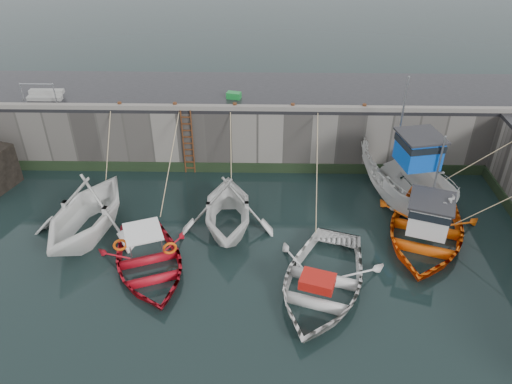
{
  "coord_description": "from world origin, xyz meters",
  "views": [
    {
      "loc": [
        1.57,
        -10.57,
        12.34
      ],
      "look_at": [
        1.23,
        6.41,
        1.2
      ],
      "focal_mm": 35.0,
      "sensor_mm": 36.0,
      "label": 1
    }
  ],
  "objects_px": {
    "boat_near_blue": "(149,268)",
    "ladder": "(188,143)",
    "bollard_d": "(293,106)",
    "bollard_c": "(235,106)",
    "bollard_b": "(175,105)",
    "bollard_e": "(364,107)",
    "boat_near_white": "(90,233)",
    "boat_near_blacktrim": "(228,227)",
    "fish_crate": "(234,95)",
    "bollard_a": "(120,105)",
    "boat_far_orange": "(425,230)",
    "boat_far_white": "(405,181)",
    "boat_near_navy": "(321,289)"
  },
  "relations": [
    {
      "from": "fish_crate",
      "to": "bollard_c",
      "type": "height_order",
      "value": "fish_crate"
    },
    {
      "from": "boat_near_white",
      "to": "bollard_b",
      "type": "xyz_separation_m",
      "value": [
        2.9,
        5.14,
        3.3
      ]
    },
    {
      "from": "boat_far_orange",
      "to": "bollard_e",
      "type": "xyz_separation_m",
      "value": [
        -1.88,
        5.22,
        2.9
      ]
    },
    {
      "from": "ladder",
      "to": "boat_near_navy",
      "type": "bearing_deg",
      "value": -54.35
    },
    {
      "from": "boat_near_navy",
      "to": "bollard_c",
      "type": "bearing_deg",
      "value": 130.55
    },
    {
      "from": "fish_crate",
      "to": "bollard_b",
      "type": "relative_size",
      "value": 2.31
    },
    {
      "from": "bollard_d",
      "to": "bollard_c",
      "type": "bearing_deg",
      "value": 180.0
    },
    {
      "from": "bollard_a",
      "to": "bollard_b",
      "type": "bearing_deg",
      "value": 0.0
    },
    {
      "from": "ladder",
      "to": "bollard_d",
      "type": "height_order",
      "value": "bollard_d"
    },
    {
      "from": "boat_near_white",
      "to": "bollard_b",
      "type": "bearing_deg",
      "value": 72.82
    },
    {
      "from": "boat_near_blue",
      "to": "boat_near_navy",
      "type": "xyz_separation_m",
      "value": [
        6.19,
        -0.93,
        0.0
      ]
    },
    {
      "from": "boat_near_blue",
      "to": "ladder",
      "type": "bearing_deg",
      "value": 64.28
    },
    {
      "from": "boat_near_white",
      "to": "bollard_e",
      "type": "height_order",
      "value": "bollard_e"
    },
    {
      "from": "bollard_c",
      "to": "bollard_d",
      "type": "bearing_deg",
      "value": 0.0
    },
    {
      "from": "boat_near_white",
      "to": "bollard_a",
      "type": "xyz_separation_m",
      "value": [
        0.4,
        5.14,
        3.3
      ]
    },
    {
      "from": "bollard_e",
      "to": "bollard_d",
      "type": "bearing_deg",
      "value": 180.0
    },
    {
      "from": "bollard_c",
      "to": "bollard_e",
      "type": "distance_m",
      "value": 5.8
    },
    {
      "from": "bollard_a",
      "to": "bollard_e",
      "type": "height_order",
      "value": "same"
    },
    {
      "from": "ladder",
      "to": "boat_near_navy",
      "type": "relative_size",
      "value": 0.56
    },
    {
      "from": "boat_far_orange",
      "to": "bollard_a",
      "type": "relative_size",
      "value": 25.57
    },
    {
      "from": "boat_near_white",
      "to": "boat_far_white",
      "type": "bearing_deg",
      "value": 22.8
    },
    {
      "from": "boat_near_blacktrim",
      "to": "boat_far_orange",
      "type": "bearing_deg",
      "value": -7.4
    },
    {
      "from": "bollard_a",
      "to": "boat_near_blacktrim",
      "type": "bearing_deg",
      "value": -42.25
    },
    {
      "from": "boat_near_navy",
      "to": "boat_far_white",
      "type": "distance_m",
      "value": 6.78
    },
    {
      "from": "fish_crate",
      "to": "bollard_b",
      "type": "distance_m",
      "value": 2.85
    },
    {
      "from": "boat_near_white",
      "to": "boat_far_white",
      "type": "relative_size",
      "value": 0.73
    },
    {
      "from": "boat_near_navy",
      "to": "bollard_e",
      "type": "xyz_separation_m",
      "value": [
        2.43,
        8.11,
        3.3
      ]
    },
    {
      "from": "boat_far_orange",
      "to": "bollard_b",
      "type": "relative_size",
      "value": 25.57
    },
    {
      "from": "bollard_b",
      "to": "bollard_c",
      "type": "relative_size",
      "value": 1.0
    },
    {
      "from": "bollard_b",
      "to": "bollard_e",
      "type": "distance_m",
      "value": 8.5
    },
    {
      "from": "boat_near_white",
      "to": "boat_near_blacktrim",
      "type": "height_order",
      "value": "boat_near_white"
    },
    {
      "from": "boat_near_blue",
      "to": "bollard_d",
      "type": "distance_m",
      "value": 9.58
    },
    {
      "from": "boat_near_white",
      "to": "boat_far_white",
      "type": "xyz_separation_m",
      "value": [
        12.95,
        2.41,
        1.11
      ]
    },
    {
      "from": "boat_far_white",
      "to": "bollard_e",
      "type": "xyz_separation_m",
      "value": [
        -1.55,
        2.73,
        2.19
      ]
    },
    {
      "from": "boat_near_white",
      "to": "boat_near_blacktrim",
      "type": "bearing_deg",
      "value": 17.56
    },
    {
      "from": "bollard_d",
      "to": "bollard_e",
      "type": "relative_size",
      "value": 1.0
    },
    {
      "from": "boat_near_blue",
      "to": "bollard_b",
      "type": "xyz_separation_m",
      "value": [
        0.11,
        7.18,
        3.3
      ]
    },
    {
      "from": "bollard_b",
      "to": "bollard_d",
      "type": "relative_size",
      "value": 1.0
    },
    {
      "from": "ladder",
      "to": "bollard_a",
      "type": "bearing_deg",
      "value": 173.62
    },
    {
      "from": "bollard_b",
      "to": "bollard_d",
      "type": "distance_m",
      "value": 5.3
    },
    {
      "from": "bollard_a",
      "to": "bollard_d",
      "type": "xyz_separation_m",
      "value": [
        7.8,
        0.0,
        0.0
      ]
    },
    {
      "from": "boat_far_white",
      "to": "bollard_c",
      "type": "bearing_deg",
      "value": 148.18
    },
    {
      "from": "ladder",
      "to": "boat_near_blacktrim",
      "type": "height_order",
      "value": "ladder"
    },
    {
      "from": "boat_near_blacktrim",
      "to": "bollard_b",
      "type": "xyz_separation_m",
      "value": [
        -2.6,
        4.63,
        3.3
      ]
    },
    {
      "from": "ladder",
      "to": "fish_crate",
      "type": "bearing_deg",
      "value": 36.53
    },
    {
      "from": "ladder",
      "to": "boat_near_blacktrim",
      "type": "xyz_separation_m",
      "value": [
        2.1,
        -4.3,
        -1.59
      ]
    },
    {
      "from": "boat_near_white",
      "to": "bollard_b",
      "type": "distance_m",
      "value": 6.76
    },
    {
      "from": "boat_near_white",
      "to": "bollard_d",
      "type": "xyz_separation_m",
      "value": [
        8.2,
        5.14,
        3.3
      ]
    },
    {
      "from": "ladder",
      "to": "bollard_c",
      "type": "bearing_deg",
      "value": 8.67
    },
    {
      "from": "bollard_e",
      "to": "boat_near_blacktrim",
      "type": "bearing_deg",
      "value": -141.88
    }
  ]
}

